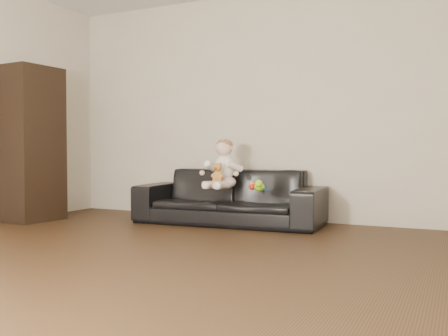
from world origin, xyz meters
The scene contains 10 objects.
floor centered at (0.00, 0.00, 0.00)m, with size 5.50×5.50×0.00m, color #372313.
wall_back centered at (0.00, 2.75, 1.30)m, with size 5.00×5.00×0.00m, color beige.
sofa centered at (-0.18, 2.25, 0.29)m, with size 2.00×0.78×0.58m, color black.
cabinet centered at (-2.26, 1.51, 0.86)m, with size 0.43×0.59×1.72m, color black.
shelf_item centered at (-2.24, 1.51, 1.25)m, with size 0.18×0.25×0.28m, color silver.
baby centered at (-0.20, 2.14, 0.62)m, with size 0.40×0.48×0.53m.
teddy_bear centered at (-0.19, 1.98, 0.55)m, with size 0.14×0.14×0.21m.
toy_green centered at (0.27, 1.98, 0.43)m, with size 0.10×0.12×0.09m, color #89D519.
toy_rattle centered at (0.15, 2.11, 0.42)m, with size 0.07×0.07×0.07m, color red.
toy_blue_disc centered at (0.26, 2.17, 0.39)m, with size 0.09×0.09×0.01m, color blue.
Camera 1 is at (2.07, -2.62, 0.79)m, focal length 40.00 mm.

